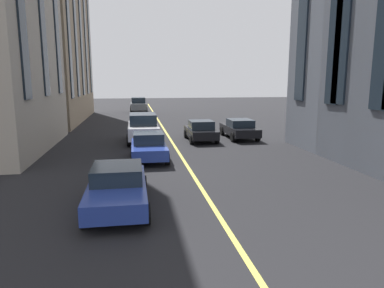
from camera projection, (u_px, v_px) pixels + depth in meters
name	position (u px, v px, depth m)	size (l,w,h in m)	color
lane_centre_line	(175.00, 147.00, 21.79)	(80.00, 0.16, 0.01)	#D8C64C
car_black_mid	(239.00, 128.00, 24.95)	(4.40, 1.95, 1.37)	black
car_blue_near	(149.00, 146.00, 18.21)	(3.90, 1.89, 1.40)	navy
car_grey_oncoming	(138.00, 104.00, 45.40)	(4.70, 2.14, 1.88)	slate
car_white_trailing	(143.00, 127.00, 23.55)	(4.70, 2.14, 1.88)	silver
car_blue_parked_b	(117.00, 187.00, 11.34)	(4.40, 1.95, 1.37)	navy
car_black_parked_a	(201.00, 131.00, 23.89)	(3.90, 1.89, 1.40)	black
building_left_far	(7.00, 26.00, 33.84)	(17.67, 13.67, 18.47)	gray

